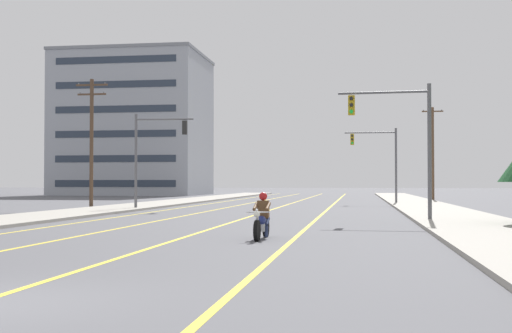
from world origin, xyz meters
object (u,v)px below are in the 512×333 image
traffic_signal_near_right (403,132)px  traffic_signal_mid_right (381,154)px  utility_pole_right_far (433,152)px  apartment_building_far_left_block (135,125)px  traffic_signal_near_left (152,147)px  utility_pole_left_near (92,138)px  motorcycle_with_rider (262,220)px

traffic_signal_near_right → traffic_signal_mid_right: same height
utility_pole_right_far → apartment_building_far_left_block: apartment_building_far_left_block is taller
traffic_signal_near_right → utility_pole_right_far: bearing=81.8°
traffic_signal_near_left → utility_pole_left_near: bearing=157.3°
utility_pole_right_far → traffic_signal_near_left: bearing=-129.5°
apartment_building_far_left_block → utility_pole_left_near: bearing=-74.4°
motorcycle_with_rider → traffic_signal_mid_right: traffic_signal_mid_right is taller
utility_pole_right_far → traffic_signal_mid_right: bearing=-115.9°
traffic_signal_near_left → utility_pole_right_far: 31.98m
traffic_signal_mid_right → apartment_building_far_left_block: size_ratio=0.31×
traffic_signal_near_right → traffic_signal_mid_right: 24.89m
traffic_signal_mid_right → apartment_building_far_left_block: apartment_building_far_left_block is taller
traffic_signal_mid_right → utility_pole_right_far: size_ratio=0.69×
motorcycle_with_rider → traffic_signal_near_left: 23.69m
traffic_signal_near_left → utility_pole_left_near: size_ratio=0.70×
traffic_signal_near_right → utility_pole_right_far: 36.09m
traffic_signal_near_left → utility_pole_left_near: utility_pole_left_near is taller
traffic_signal_near_left → apartment_building_far_left_block: 52.95m
traffic_signal_near_right → traffic_signal_near_left: 18.80m
traffic_signal_mid_right → apartment_building_far_left_block: 49.02m
motorcycle_with_rider → traffic_signal_near_left: (-10.23, 21.09, 3.45)m
motorcycle_with_rider → traffic_signal_near_left: size_ratio=0.35×
traffic_signal_near_right → apartment_building_far_left_block: bearing=118.9°
utility_pole_left_near → utility_pole_right_far: bearing=41.7°
traffic_signal_near_right → traffic_signal_near_left: size_ratio=1.00×
utility_pole_left_near → utility_pole_right_far: utility_pole_right_far is taller
traffic_signal_mid_right → utility_pole_right_far: 12.05m
motorcycle_with_rider → traffic_signal_near_right: traffic_signal_near_right is taller
motorcycle_with_rider → utility_pole_left_near: bearing=123.3°
utility_pole_left_near → apartment_building_far_left_block: bearing=105.6°
utility_pole_right_far → apartment_building_far_left_block: bearing=147.3°
traffic_signal_near_left → utility_pole_left_near: 5.47m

